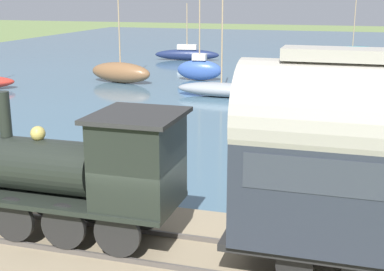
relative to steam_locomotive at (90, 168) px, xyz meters
The scene contains 11 objects.
ground_plane 2.77m from the steam_locomotive, 91.96° to the right, with size 200.00×200.00×0.00m, color #607542.
harbor_water 43.01m from the steam_locomotive, ahead, with size 80.00×80.00×0.01m.
rail_embankment 2.62m from the steam_locomotive, 90.00° to the right, with size 5.24×56.00×0.50m.
steam_locomotive is the anchor object (origin of this frame).
sailboat_blue 27.42m from the steam_locomotive, 10.53° to the left, with size 1.42×3.41×8.25m.
sailboat_navy 39.38m from the steam_locomotive, 13.92° to the left, with size 2.09×6.25×5.29m.
sailboat_teal 48.25m from the steam_locomotive, ahead, with size 3.13×6.36×5.68m.
sailboat_brown 26.29m from the steam_locomotive, 22.64° to the left, with size 2.39×5.04×9.94m.
sailboat_gray 21.21m from the steam_locomotive, ahead, with size 1.56×5.71×8.10m.
rowboat_near_shore 8.83m from the steam_locomotive, 31.76° to the left, with size 1.21×2.79×0.36m.
rowboat_mid_harbor 7.01m from the steam_locomotive, 28.66° to the right, with size 1.67×2.19×0.37m.
Camera 1 is at (-10.69, -4.15, 6.25)m, focal length 50.00 mm.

